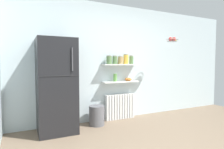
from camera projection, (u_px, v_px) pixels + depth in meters
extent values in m
plane|color=#7A6651|center=(153.00, 143.00, 3.07)|extent=(7.04, 7.04, 0.00)
cube|color=silver|center=(111.00, 62.00, 4.39)|extent=(7.04, 0.10, 2.60)
cube|color=black|center=(56.00, 86.00, 3.52)|extent=(0.68, 0.64, 1.73)
cube|color=#262628|center=(60.00, 76.00, 3.21)|extent=(0.66, 0.01, 0.01)
cylinder|color=#4C4C51|center=(72.00, 59.00, 3.27)|extent=(0.02, 0.02, 0.40)
cube|color=white|center=(107.00, 108.00, 4.25)|extent=(0.05, 0.12, 0.57)
cube|color=white|center=(109.00, 108.00, 4.28)|extent=(0.05, 0.12, 0.57)
cube|color=white|center=(112.00, 107.00, 4.31)|extent=(0.05, 0.12, 0.57)
cube|color=white|center=(115.00, 107.00, 4.34)|extent=(0.05, 0.12, 0.57)
cube|color=white|center=(117.00, 107.00, 4.37)|extent=(0.05, 0.12, 0.57)
cube|color=white|center=(120.00, 107.00, 4.40)|extent=(0.05, 0.12, 0.57)
cube|color=white|center=(122.00, 106.00, 4.42)|extent=(0.05, 0.12, 0.57)
cube|color=white|center=(125.00, 106.00, 4.45)|extent=(0.05, 0.12, 0.57)
cube|color=white|center=(127.00, 106.00, 4.48)|extent=(0.05, 0.12, 0.57)
cube|color=white|center=(130.00, 105.00, 4.51)|extent=(0.05, 0.12, 0.57)
cube|color=white|center=(132.00, 105.00, 4.54)|extent=(0.05, 0.12, 0.57)
cube|color=white|center=(120.00, 82.00, 4.34)|extent=(0.85, 0.22, 0.02)
cube|color=white|center=(121.00, 65.00, 4.31)|extent=(0.85, 0.22, 0.02)
cylinder|color=#5B7F4C|center=(109.00, 60.00, 4.18)|extent=(0.12, 0.12, 0.17)
cylinder|color=gray|center=(109.00, 56.00, 4.18)|extent=(0.11, 0.11, 0.02)
cylinder|color=#5B7F4C|center=(115.00, 60.00, 4.25)|extent=(0.11, 0.11, 0.17)
cylinder|color=gray|center=(115.00, 56.00, 4.24)|extent=(0.10, 0.10, 0.02)
cylinder|color=tan|center=(121.00, 61.00, 4.31)|extent=(0.11, 0.11, 0.16)
cylinder|color=gray|center=(121.00, 57.00, 4.30)|extent=(0.11, 0.11, 0.02)
cylinder|color=yellow|center=(126.00, 60.00, 4.37)|extent=(0.11, 0.11, 0.21)
cylinder|color=gray|center=(126.00, 55.00, 4.36)|extent=(0.10, 0.10, 0.02)
cylinder|color=#5B7F4C|center=(131.00, 60.00, 4.43)|extent=(0.09, 0.09, 0.18)
cylinder|color=gray|center=(131.00, 56.00, 4.43)|extent=(0.09, 0.09, 0.02)
cylinder|color=#66A84C|center=(115.00, 78.00, 4.27)|extent=(0.08, 0.08, 0.17)
ellipsoid|color=orange|center=(128.00, 79.00, 4.42)|extent=(0.16, 0.16, 0.07)
cylinder|color=slate|center=(97.00, 115.00, 3.95)|extent=(0.32, 0.32, 0.40)
torus|color=#B2B2B7|center=(172.00, 40.00, 4.37)|extent=(0.28, 0.28, 0.01)
cylinder|color=#A8A8AD|center=(172.00, 41.00, 4.37)|extent=(0.22, 0.22, 0.01)
sphere|color=#7FAD38|center=(173.00, 39.00, 4.39)|extent=(0.09, 0.09, 0.09)
sphere|color=red|center=(171.00, 40.00, 4.39)|extent=(0.08, 0.08, 0.08)
sphere|color=red|center=(170.00, 39.00, 4.35)|extent=(0.09, 0.09, 0.09)
sphere|color=red|center=(174.00, 39.00, 4.33)|extent=(0.08, 0.08, 0.08)
ellipsoid|color=yellow|center=(174.00, 40.00, 4.36)|extent=(0.18, 0.05, 0.09)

